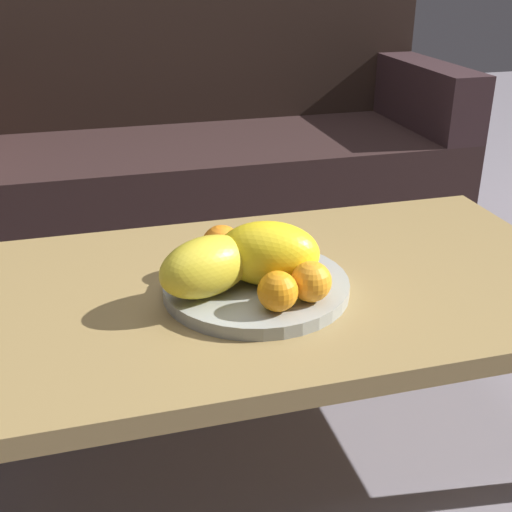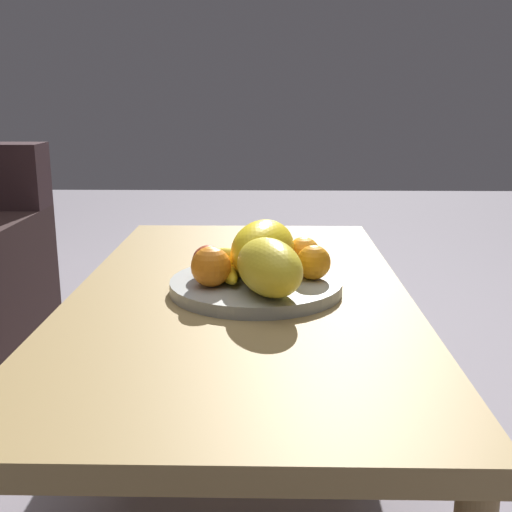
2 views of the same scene
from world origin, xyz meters
The scene contains 11 objects.
ground_plane centered at (0.00, 0.00, 0.00)m, with size 8.00×8.00×0.00m, color gray.
coffee_table centered at (0.00, 0.00, 0.35)m, with size 1.30×0.68×0.39m.
fruit_bowl centered at (-0.02, -0.03, 0.40)m, with size 0.35×0.35×0.03m, color #9A9F99.
melon_large_front centered at (0.00, -0.05, 0.47)m, with size 0.19×0.12×0.12m, color yellow.
melon_smaller_beside centered at (-0.12, -0.06, 0.47)m, with size 0.19×0.11×0.11m, color yellow.
orange_front centered at (-0.07, 0.06, 0.45)m, with size 0.08×0.08×0.08m, color orange.
orange_left centered at (0.05, -0.13, 0.45)m, with size 0.07×0.07×0.07m, color orange.
orange_right centered at (-0.01, -0.15, 0.45)m, with size 0.07×0.07×0.07m, color orange.
apple_front centered at (0.08, -0.01, 0.45)m, with size 0.07×0.07×0.07m, color #AA3F23.
apple_left centered at (0.00, 0.07, 0.45)m, with size 0.07×0.07×0.07m, color #A63A21.
banana_bunch centered at (-0.01, 0.02, 0.44)m, with size 0.15×0.16×0.06m.
Camera 2 is at (-1.26, -0.06, 0.78)m, focal length 44.51 mm.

